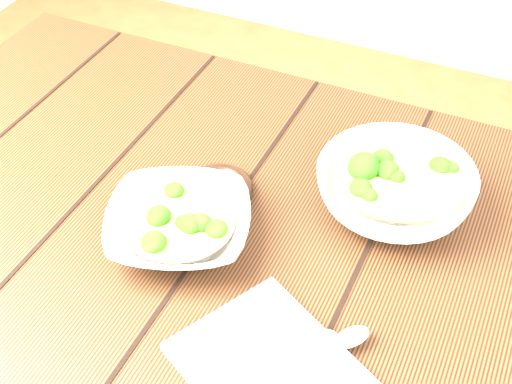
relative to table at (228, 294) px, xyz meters
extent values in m
cube|color=#35200F|center=(0.00, 0.00, 0.10)|extent=(1.20, 0.80, 0.04)
cube|color=#35200F|center=(-0.54, 0.34, -0.28)|extent=(0.07, 0.07, 0.71)
imported|color=silver|center=(-0.06, -0.03, 0.14)|extent=(0.25, 0.25, 0.05)
cylinder|color=#A17948|center=(-0.06, -0.03, 0.16)|extent=(0.15, 0.15, 0.00)
ellipsoid|color=#337B1B|center=(-0.04, -0.02, 0.16)|extent=(0.03, 0.03, 0.02)
ellipsoid|color=#337B1B|center=(-0.04, 0.00, 0.16)|extent=(0.03, 0.03, 0.02)
ellipsoid|color=#337B1B|center=(-0.08, 0.01, 0.16)|extent=(0.03, 0.03, 0.02)
ellipsoid|color=#337B1B|center=(-0.08, -0.02, 0.16)|extent=(0.03, 0.03, 0.02)
ellipsoid|color=#337B1B|center=(-0.08, -0.05, 0.16)|extent=(0.03, 0.03, 0.02)
ellipsoid|color=#337B1B|center=(-0.05, -0.07, 0.16)|extent=(0.03, 0.03, 0.02)
ellipsoid|color=#337B1B|center=(-0.03, -0.04, 0.16)|extent=(0.03, 0.03, 0.02)
imported|color=silver|center=(0.19, 0.15, 0.15)|extent=(0.28, 0.28, 0.07)
cylinder|color=#A17948|center=(0.19, 0.15, 0.18)|extent=(0.17, 0.17, 0.00)
ellipsoid|color=#337B1B|center=(0.21, 0.16, 0.18)|extent=(0.04, 0.04, 0.03)
ellipsoid|color=#337B1B|center=(0.19, 0.19, 0.18)|extent=(0.04, 0.04, 0.03)
ellipsoid|color=#337B1B|center=(0.14, 0.17, 0.18)|extent=(0.04, 0.04, 0.03)
ellipsoid|color=#337B1B|center=(0.17, 0.13, 0.18)|extent=(0.04, 0.04, 0.03)
ellipsoid|color=#337B1B|center=(0.21, 0.12, 0.18)|extent=(0.04, 0.04, 0.03)
torus|color=black|center=(-0.05, 0.07, 0.13)|extent=(0.12, 0.12, 0.02)
cube|color=#BDB79D|center=(0.14, -0.17, 0.13)|extent=(0.25, 0.24, 0.01)
cylinder|color=#A7A193|center=(0.12, -0.17, 0.13)|extent=(0.09, 0.10, 0.01)
ellipsoid|color=#A7A193|center=(0.17, -0.11, 0.13)|extent=(0.05, 0.05, 0.01)
cylinder|color=#A7A193|center=(0.16, -0.16, 0.13)|extent=(0.08, 0.11, 0.01)
ellipsoid|color=#A7A193|center=(0.21, -0.09, 0.13)|extent=(0.05, 0.05, 0.01)
camera|label=1|loc=(0.31, -0.58, 0.82)|focal=50.00mm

